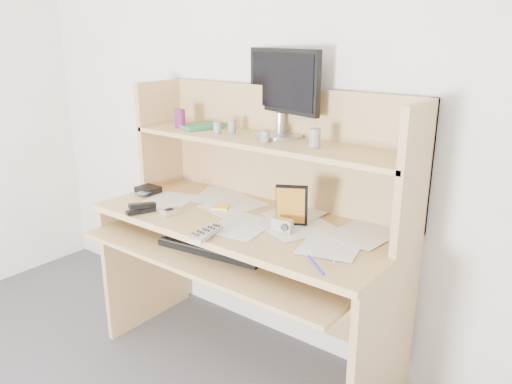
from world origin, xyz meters
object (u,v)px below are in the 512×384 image
Objects in this scene: game_case at (292,205)px; monitor at (282,90)px; desk at (256,225)px; tv_remote at (206,233)px; keyboard at (216,246)px.

game_case is 0.54m from monitor.
game_case is at bearing -11.85° from desk.
desk reaches higher than tv_remote.
monitor is (0.04, 0.42, 0.62)m from keyboard.
tv_remote is 0.73m from monitor.
desk is at bearing 75.49° from tv_remote.
keyboard is (-0.03, -0.25, -0.03)m from desk.
monitor reaches higher than desk.
monitor reaches higher than game_case.
tv_remote is 0.37m from game_case.
tv_remote is (0.04, -0.09, 0.10)m from keyboard.
monitor is at bearing 104.33° from game_case.
keyboard is 1.15× the size of monitor.
game_case is (0.22, -0.05, 0.15)m from desk.
desk reaches higher than game_case.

